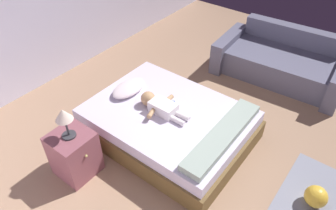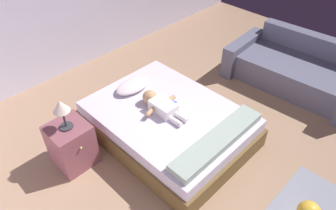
{
  "view_description": "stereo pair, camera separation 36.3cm",
  "coord_description": "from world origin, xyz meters",
  "px_view_note": "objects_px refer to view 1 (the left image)",
  "views": [
    {
      "loc": [
        -2.51,
        -1.15,
        2.98
      ],
      "look_at": [
        -0.19,
        0.64,
        0.53
      ],
      "focal_mm": 33.28,
      "sensor_mm": 36.0,
      "label": 1
    },
    {
      "loc": [
        -2.28,
        -1.42,
        2.98
      ],
      "look_at": [
        -0.19,
        0.64,
        0.53
      ],
      "focal_mm": 33.28,
      "sensor_mm": 36.0,
      "label": 2
    }
  ],
  "objects_px": {
    "pillow": "(129,88)",
    "toy_ball": "(316,197)",
    "baby": "(159,105)",
    "couch": "(282,61)",
    "toothbrush": "(169,100)",
    "nightstand": "(74,154)",
    "lamp": "(64,117)",
    "bed": "(168,124)"
  },
  "relations": [
    {
      "from": "pillow",
      "to": "toothbrush",
      "type": "xyz_separation_m",
      "value": [
        0.17,
        -0.55,
        -0.05
      ]
    },
    {
      "from": "toothbrush",
      "to": "nightstand",
      "type": "bearing_deg",
      "value": 163.63
    },
    {
      "from": "lamp",
      "to": "baby",
      "type": "bearing_deg",
      "value": -20.07
    },
    {
      "from": "baby",
      "to": "toy_ball",
      "type": "height_order",
      "value": "baby"
    },
    {
      "from": "toothbrush",
      "to": "lamp",
      "type": "bearing_deg",
      "value": 163.63
    },
    {
      "from": "toothbrush",
      "to": "pillow",
      "type": "bearing_deg",
      "value": 106.87
    },
    {
      "from": "nightstand",
      "to": "baby",
      "type": "bearing_deg",
      "value": -20.07
    },
    {
      "from": "nightstand",
      "to": "couch",
      "type": "bearing_deg",
      "value": -17.75
    },
    {
      "from": "couch",
      "to": "lamp",
      "type": "distance_m",
      "value": 3.61
    },
    {
      "from": "pillow",
      "to": "couch",
      "type": "height_order",
      "value": "couch"
    },
    {
      "from": "nightstand",
      "to": "lamp",
      "type": "bearing_deg",
      "value": 90.0
    },
    {
      "from": "nightstand",
      "to": "lamp",
      "type": "distance_m",
      "value": 0.56
    },
    {
      "from": "nightstand",
      "to": "bed",
      "type": "bearing_deg",
      "value": -23.86
    },
    {
      "from": "bed",
      "to": "toy_ball",
      "type": "bearing_deg",
      "value": -85.79
    },
    {
      "from": "bed",
      "to": "pillow",
      "type": "relative_size",
      "value": 3.82
    },
    {
      "from": "pillow",
      "to": "bed",
      "type": "bearing_deg",
      "value": -90.05
    },
    {
      "from": "baby",
      "to": "lamp",
      "type": "relative_size",
      "value": 1.84
    },
    {
      "from": "pillow",
      "to": "toy_ball",
      "type": "xyz_separation_m",
      "value": [
        0.14,
        -2.53,
        -0.35
      ]
    },
    {
      "from": "baby",
      "to": "lamp",
      "type": "distance_m",
      "value": 1.18
    },
    {
      "from": "pillow",
      "to": "couch",
      "type": "relative_size",
      "value": 0.26
    },
    {
      "from": "baby",
      "to": "couch",
      "type": "distance_m",
      "value": 2.44
    },
    {
      "from": "bed",
      "to": "toy_ball",
      "type": "relative_size",
      "value": 8.47
    },
    {
      "from": "pillow",
      "to": "couch",
      "type": "bearing_deg",
      "value": -28.91
    },
    {
      "from": "bed",
      "to": "toothbrush",
      "type": "height_order",
      "value": "toothbrush"
    },
    {
      "from": "nightstand",
      "to": "toy_ball",
      "type": "relative_size",
      "value": 2.42
    },
    {
      "from": "nightstand",
      "to": "toy_ball",
      "type": "bearing_deg",
      "value": -62.19
    },
    {
      "from": "bed",
      "to": "lamp",
      "type": "xyz_separation_m",
      "value": [
        -1.11,
        0.49,
        0.64
      ]
    },
    {
      "from": "pillow",
      "to": "baby",
      "type": "xyz_separation_m",
      "value": [
        -0.05,
        -0.56,
        0.02
      ]
    },
    {
      "from": "toy_ball",
      "to": "nightstand",
      "type": "bearing_deg",
      "value": 117.81
    },
    {
      "from": "baby",
      "to": "nightstand",
      "type": "bearing_deg",
      "value": 159.93
    },
    {
      "from": "toothbrush",
      "to": "nightstand",
      "type": "xyz_separation_m",
      "value": [
        -1.27,
        0.37,
        -0.15
      ]
    },
    {
      "from": "pillow",
      "to": "baby",
      "type": "distance_m",
      "value": 0.57
    },
    {
      "from": "toothbrush",
      "to": "nightstand",
      "type": "relative_size",
      "value": 0.25
    },
    {
      "from": "couch",
      "to": "nightstand",
      "type": "height_order",
      "value": "couch"
    },
    {
      "from": "lamp",
      "to": "toy_ball",
      "type": "relative_size",
      "value": 1.57
    },
    {
      "from": "toothbrush",
      "to": "couch",
      "type": "distance_m",
      "value": 2.24
    },
    {
      "from": "baby",
      "to": "nightstand",
      "type": "relative_size",
      "value": 1.19
    },
    {
      "from": "lamp",
      "to": "toy_ball",
      "type": "bearing_deg",
      "value": -62.19
    },
    {
      "from": "bed",
      "to": "couch",
      "type": "bearing_deg",
      "value": -14.63
    },
    {
      "from": "pillow",
      "to": "toy_ball",
      "type": "relative_size",
      "value": 2.22
    },
    {
      "from": "bed",
      "to": "lamp",
      "type": "relative_size",
      "value": 5.4
    },
    {
      "from": "nightstand",
      "to": "toy_ball",
      "type": "distance_m",
      "value": 2.67
    }
  ]
}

